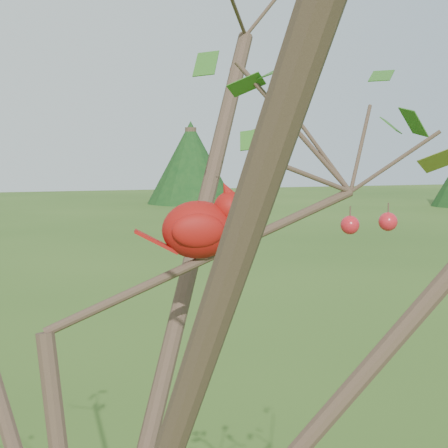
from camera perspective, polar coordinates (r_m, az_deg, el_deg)
name	(u,v)px	position (r m, az deg, el deg)	size (l,w,h in m)	color
crabapple_tree	(94,247)	(1.17, -10.74, -1.90)	(2.35, 2.05, 2.95)	#3A2A1F
cardinal	(202,226)	(1.31, -1.83, -0.21)	(0.23, 0.13, 0.16)	#A1110D
distant_trees	(10,172)	(25.38, -17.36, 4.17)	(39.74, 12.92, 3.66)	#3A2A1F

